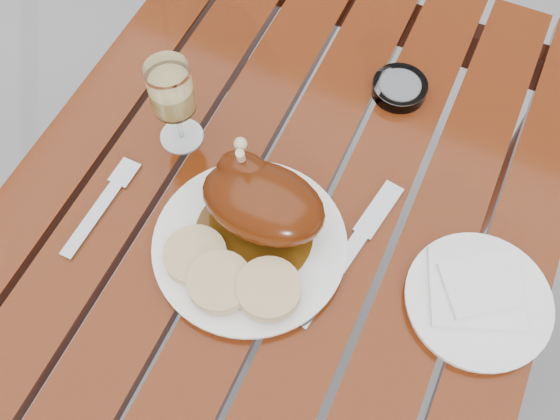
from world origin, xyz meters
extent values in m
plane|color=slate|center=(0.00, 0.00, 0.00)|extent=(60.00, 60.00, 0.00)
cube|color=maroon|center=(0.00, 0.00, 0.38)|extent=(0.80, 1.20, 0.75)
cylinder|color=white|center=(-0.01, -0.04, 0.76)|extent=(0.31, 0.31, 0.02)
cylinder|color=#502D09|center=(-0.01, -0.02, 0.77)|extent=(0.17, 0.17, 0.00)
ellipsoid|color=#5A2106|center=(-0.01, 0.00, 0.82)|extent=(0.18, 0.12, 0.09)
ellipsoid|color=#5A2106|center=(-0.05, 0.03, 0.83)|extent=(0.08, 0.06, 0.07)
cylinder|color=#C6B28C|center=(-0.05, 0.03, 0.85)|extent=(0.02, 0.04, 0.09)
cylinder|color=tan|center=(-0.07, -0.09, 0.78)|extent=(0.09, 0.09, 0.02)
cylinder|color=tan|center=(-0.02, -0.12, 0.78)|extent=(0.09, 0.09, 0.02)
cylinder|color=tan|center=(0.05, -0.10, 0.79)|extent=(0.09, 0.09, 0.02)
cylinder|color=#E1C166|center=(-0.19, 0.09, 0.83)|extent=(0.08, 0.08, 0.16)
cylinder|color=white|center=(0.31, 0.01, 0.76)|extent=(0.23, 0.23, 0.02)
cube|color=white|center=(0.30, 0.02, 0.77)|extent=(0.16, 0.15, 0.01)
cylinder|color=#B2B7BC|center=(0.09, 0.32, 0.76)|extent=(0.11, 0.11, 0.02)
cube|color=gray|center=(-0.24, -0.08, 0.75)|extent=(0.02, 0.17, 0.01)
cube|color=gray|center=(0.12, -0.01, 0.75)|extent=(0.06, 0.23, 0.01)
camera|label=1|loc=(0.19, -0.37, 1.57)|focal=40.00mm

